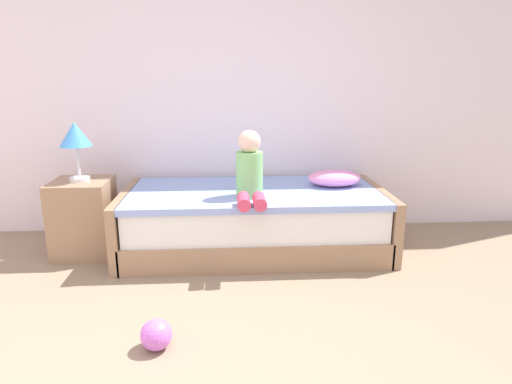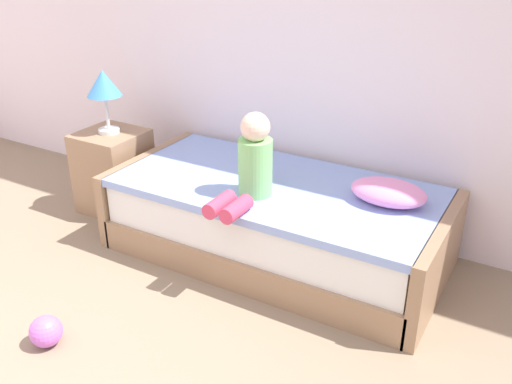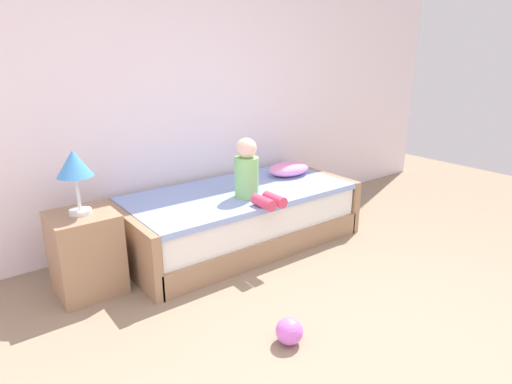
{
  "view_description": "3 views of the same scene",
  "coord_description": "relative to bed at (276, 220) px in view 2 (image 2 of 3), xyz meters",
  "views": [
    {
      "loc": [
        0.1,
        -1.43,
        1.4
      ],
      "look_at": [
        0.3,
        1.75,
        0.55
      ],
      "focal_mm": 31.18,
      "sensor_mm": 36.0,
      "label": 1
    },
    {
      "loc": [
        1.76,
        -0.78,
        1.95
      ],
      "look_at": [
        0.3,
        1.75,
        0.55
      ],
      "focal_mm": 39.39,
      "sensor_mm": 36.0,
      "label": 2
    },
    {
      "loc": [
        -1.78,
        -0.98,
        1.68
      ],
      "look_at": [
        0.3,
        1.75,
        0.55
      ],
      "focal_mm": 30.39,
      "sensor_mm": 36.0,
      "label": 3
    }
  ],
  "objects": [
    {
      "name": "toy_ball",
      "position": [
        -0.59,
        -1.36,
        -0.16
      ],
      "size": [
        0.17,
        0.17,
        0.17
      ],
      "primitive_type": "sphere",
      "color": "#CC66D8",
      "rests_on": "ground"
    },
    {
      "name": "table_lamp",
      "position": [
        -1.35,
        -0.02,
        0.69
      ],
      "size": [
        0.24,
        0.24,
        0.45
      ],
      "color": "silver",
      "rests_on": "nightstand"
    },
    {
      "name": "pillow",
      "position": [
        0.67,
        0.1,
        0.32
      ],
      "size": [
        0.44,
        0.3,
        0.13
      ],
      "primitive_type": "ellipsoid",
      "color": "#EA8CC6",
      "rests_on": "bed"
    },
    {
      "name": "child_figure",
      "position": [
        -0.05,
        -0.23,
        0.46
      ],
      "size": [
        0.2,
        0.51,
        0.5
      ],
      "color": "#7FC672",
      "rests_on": "bed"
    },
    {
      "name": "wall_rear",
      "position": [
        -0.3,
        0.6,
        1.2
      ],
      "size": [
        7.2,
        0.1,
        2.9
      ],
      "primitive_type": "cube",
      "color": "white",
      "rests_on": "ground"
    },
    {
      "name": "nightstand",
      "position": [
        -1.35,
        -0.02,
        0.05
      ],
      "size": [
        0.44,
        0.44,
        0.6
      ],
      "primitive_type": "cube",
      "color": "#997556",
      "rests_on": "ground"
    },
    {
      "name": "bed",
      "position": [
        0.0,
        0.0,
        0.0
      ],
      "size": [
        2.11,
        1.0,
        0.5
      ],
      "color": "#997556",
      "rests_on": "ground"
    }
  ]
}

